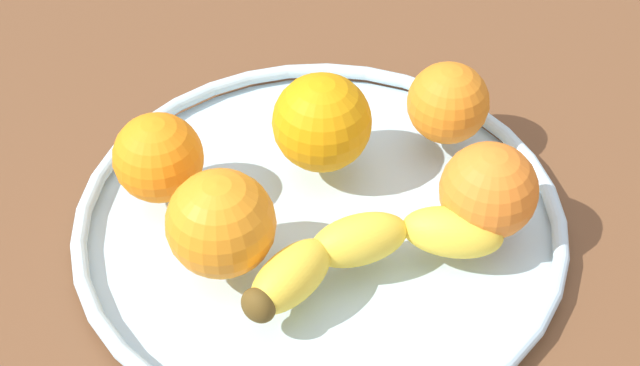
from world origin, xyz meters
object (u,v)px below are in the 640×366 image
(banana, at_px, (366,250))
(orange_front_left, at_px, (448,103))
(orange_back_right, at_px, (158,158))
(orange_front_right, at_px, (221,224))
(orange_center, at_px, (489,191))
(fruit_bowl, at_px, (320,219))
(orange_back_left, at_px, (322,122))

(banana, xyz_separation_m, orange_front_left, (-0.13, -0.08, 0.01))
(orange_back_right, height_order, orange_front_right, orange_front_right)
(orange_back_right, distance_m, orange_front_left, 0.23)
(orange_back_right, bearing_deg, orange_center, 139.77)
(banana, xyz_separation_m, orange_back_right, (0.09, -0.15, 0.02))
(fruit_bowl, relative_size, banana, 1.85)
(orange_front_right, height_order, orange_front_left, orange_front_right)
(banana, distance_m, orange_back_left, 0.12)
(fruit_bowl, height_order, banana, banana)
(orange_center, bearing_deg, orange_front_left, -111.10)
(fruit_bowl, relative_size, orange_center, 5.22)
(fruit_bowl, relative_size, orange_front_left, 5.65)
(orange_front_left, bearing_deg, banana, 32.24)
(fruit_bowl, height_order, orange_center, orange_center)
(banana, bearing_deg, orange_back_right, -46.44)
(orange_back_left, bearing_deg, orange_center, 117.60)
(orange_back_right, bearing_deg, fruit_bowl, 137.58)
(orange_center, relative_size, orange_front_left, 1.08)
(orange_center, bearing_deg, fruit_bowl, -38.00)
(orange_center, height_order, orange_back_left, orange_back_left)
(orange_front_right, bearing_deg, banana, 144.45)
(orange_back_left, bearing_deg, banana, 73.58)
(fruit_bowl, distance_m, orange_back_left, 0.07)
(fruit_bowl, xyz_separation_m, orange_front_left, (-0.13, -0.02, 0.04))
(orange_back_right, xyz_separation_m, orange_front_left, (-0.22, 0.06, -0.00))
(banana, distance_m, orange_front_right, 0.10)
(orange_back_right, relative_size, orange_front_left, 1.03)
(banana, bearing_deg, orange_front_left, -135.54)
(banana, distance_m, orange_center, 0.10)
(fruit_bowl, xyz_separation_m, orange_back_left, (-0.03, -0.05, 0.05))
(orange_front_left, bearing_deg, orange_back_right, -15.43)
(orange_back_left, bearing_deg, orange_back_right, -15.83)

